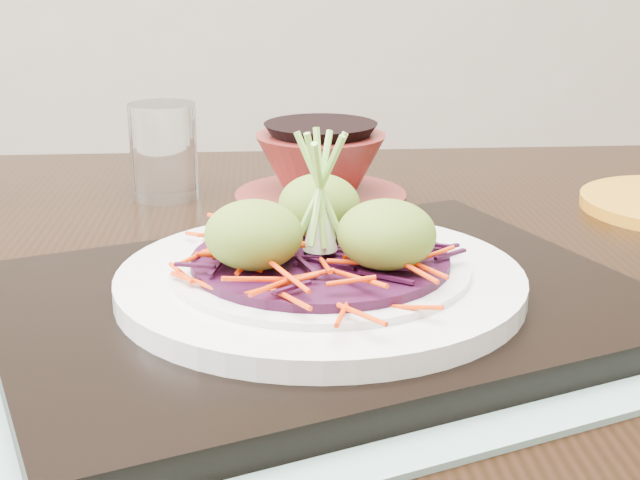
{
  "coord_description": "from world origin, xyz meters",
  "views": [
    {
      "loc": [
        0.12,
        -0.53,
        1.04
      ],
      "look_at": [
        0.13,
        -0.01,
        0.86
      ],
      "focal_mm": 50.0,
      "sensor_mm": 36.0,
      "label": 1
    }
  ],
  "objects_px": {
    "dining_table": "(261,429)",
    "water_glass": "(164,151)",
    "white_plate": "(320,279)",
    "serving_tray": "(320,305)",
    "terracotta_bowl_set": "(321,174)"
  },
  "relations": [
    {
      "from": "water_glass",
      "to": "terracotta_bowl_set",
      "type": "distance_m",
      "value": 0.15
    },
    {
      "from": "water_glass",
      "to": "terracotta_bowl_set",
      "type": "xyz_separation_m",
      "value": [
        0.14,
        -0.03,
        -0.01
      ]
    },
    {
      "from": "water_glass",
      "to": "serving_tray",
      "type": "bearing_deg",
      "value": -64.49
    },
    {
      "from": "serving_tray",
      "to": "terracotta_bowl_set",
      "type": "relative_size",
      "value": 2.26
    },
    {
      "from": "dining_table",
      "to": "terracotta_bowl_set",
      "type": "relative_size",
      "value": 8.05
    },
    {
      "from": "serving_tray",
      "to": "white_plate",
      "type": "distance_m",
      "value": 0.02
    },
    {
      "from": "white_plate",
      "to": "water_glass",
      "type": "xyz_separation_m",
      "value": [
        -0.14,
        0.3,
        0.01
      ]
    },
    {
      "from": "white_plate",
      "to": "terracotta_bowl_set",
      "type": "bearing_deg",
      "value": 89.42
    },
    {
      "from": "white_plate",
      "to": "water_glass",
      "type": "bearing_deg",
      "value": 115.51
    },
    {
      "from": "white_plate",
      "to": "serving_tray",
      "type": "bearing_deg",
      "value": 90.0
    },
    {
      "from": "dining_table",
      "to": "terracotta_bowl_set",
      "type": "bearing_deg",
      "value": 74.35
    },
    {
      "from": "dining_table",
      "to": "white_plate",
      "type": "height_order",
      "value": "white_plate"
    },
    {
      "from": "white_plate",
      "to": "terracotta_bowl_set",
      "type": "distance_m",
      "value": 0.27
    },
    {
      "from": "dining_table",
      "to": "water_glass",
      "type": "height_order",
      "value": "water_glass"
    },
    {
      "from": "white_plate",
      "to": "water_glass",
      "type": "height_order",
      "value": "water_glass"
    }
  ]
}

